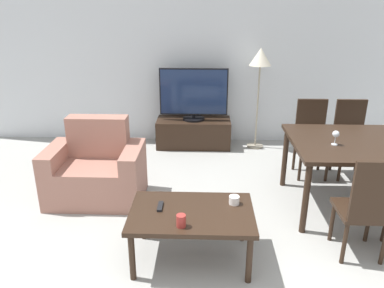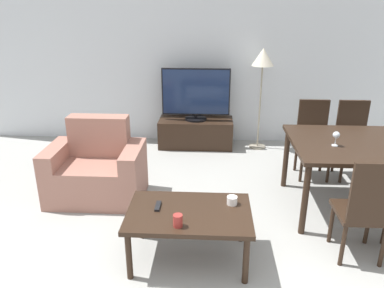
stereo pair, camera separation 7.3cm
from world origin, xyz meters
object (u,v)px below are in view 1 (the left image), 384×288
(cup_white_near, at_px, (234,200))
(cup_colored_far, at_px, (181,221))
(dining_chair_far, at_px, (350,135))
(tv_stand, at_px, (194,133))
(remote_primary, at_px, (160,206))
(dining_chair_far_left, at_px, (311,135))
(wine_glass_left, at_px, (336,135))
(coffee_table, at_px, (192,217))
(floor_lamp, at_px, (260,63))
(armchair, at_px, (96,172))
(dining_table, at_px, (359,148))
(dining_chair_near, at_px, (367,206))
(tv, at_px, (194,94))

(cup_white_near, xyz_separation_m, cup_colored_far, (-0.43, -0.36, 0.01))
(dining_chair_far, xyz_separation_m, cup_colored_far, (-1.98, -2.00, 0.00))
(tv_stand, bearing_deg, remote_primary, -94.26)
(dining_chair_far_left, relative_size, wine_glass_left, 6.45)
(coffee_table, height_order, cup_colored_far, cup_colored_far)
(coffee_table, xyz_separation_m, floor_lamp, (0.87, 2.67, 0.84))
(armchair, xyz_separation_m, floor_lamp, (1.95, 1.63, 0.94))
(dining_chair_far_left, distance_m, cup_colored_far, 2.50)
(dining_table, bearing_deg, armchair, 177.58)
(armchair, xyz_separation_m, cup_white_near, (1.44, -0.90, 0.18))
(coffee_table, xyz_separation_m, dining_chair_near, (1.43, 0.05, 0.10))
(tv_stand, xyz_separation_m, cup_white_near, (0.42, -2.55, 0.29))
(tv, xyz_separation_m, cup_white_near, (0.42, -2.55, -0.30))
(dining_table, relative_size, floor_lamp, 0.93)
(armchair, distance_m, dining_chair_far, 3.09)
(dining_table, height_order, remote_primary, dining_table)
(armchair, distance_m, dining_chair_far_left, 2.63)
(dining_chair_far, relative_size, remote_primary, 6.28)
(armchair, bearing_deg, dining_chair_near, -21.30)
(dining_chair_near, height_order, dining_chair_far_left, same)
(tv, xyz_separation_m, dining_chair_far_left, (1.49, -0.90, -0.29))
(armchair, bearing_deg, remote_primary, -50.10)
(tv_stand, bearing_deg, floor_lamp, -0.95)
(floor_lamp, bearing_deg, remote_primary, -113.34)
(tv_stand, bearing_deg, cup_colored_far, -90.08)
(dining_chair_far, xyz_separation_m, dining_chair_far_left, (-0.48, 0.00, 0.00))
(cup_colored_far, bearing_deg, dining_table, 33.29)
(floor_lamp, relative_size, remote_primary, 9.77)
(armchair, xyz_separation_m, tv_stand, (1.02, 1.65, -0.11))
(armchair, relative_size, tv, 1.03)
(dining_chair_near, bearing_deg, dining_table, 74.49)
(armchair, relative_size, dining_table, 0.75)
(remote_primary, relative_size, cup_colored_far, 1.51)
(tv_stand, height_order, dining_chair_far, dining_chair_far)
(dining_chair_far_left, distance_m, remote_primary, 2.42)
(coffee_table, bearing_deg, tv, 91.45)
(wine_glass_left, bearing_deg, cup_white_near, -146.43)
(tv, relative_size, dining_chair_far_left, 1.05)
(dining_chair_far, bearing_deg, coffee_table, -136.93)
(remote_primary, bearing_deg, cup_white_near, 7.75)
(floor_lamp, relative_size, wine_glass_left, 10.04)
(cup_white_near, distance_m, wine_glass_left, 1.27)
(dining_table, xyz_separation_m, dining_chair_far, (0.24, 0.86, -0.17))
(tv_stand, relative_size, wine_glass_left, 7.51)
(dining_chair_near, bearing_deg, remote_primary, -179.86)
(tv, distance_m, wine_glass_left, 2.36)
(remote_primary, distance_m, wine_glass_left, 1.84)
(tv_stand, height_order, dining_chair_near, dining_chair_near)
(tv, bearing_deg, armchair, -121.72)
(tv, height_order, cup_white_near, tv)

